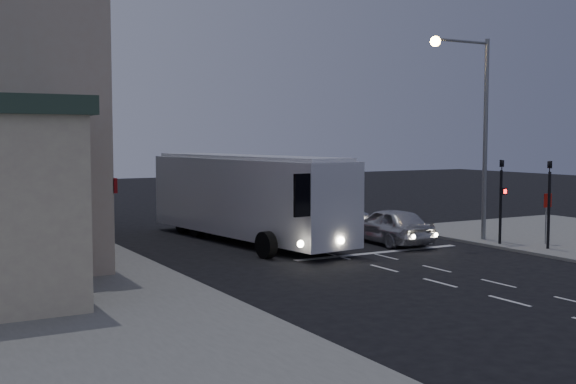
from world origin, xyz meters
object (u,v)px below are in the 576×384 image
regulatory_sign (547,210)px  traffic_signal_main (501,191)px  car_suv (389,226)px  streetlight (475,115)px  car_sedan_b (284,209)px  car_sedan_a (332,217)px  tour_bus (246,195)px  traffic_signal_side (549,194)px  street_tree (56,142)px

regulatory_sign → traffic_signal_main: bearing=149.2°
car_suv → streetlight: 6.22m
car_sedan_b → traffic_signal_main: bearing=105.0°
car_sedan_a → traffic_signal_main: size_ratio=1.05×
tour_bus → streetlight: (8.74, -5.28, 3.61)m
regulatory_sign → streetlight: streetlight is taller
car_sedan_b → car_sedan_a: bearing=91.7°
traffic_signal_side → regulatory_sign: 1.61m
car_suv → streetlight: streetlight is taller
car_suv → traffic_signal_main: traffic_signal_main is taller
streetlight → traffic_signal_side: bearing=-74.3°
car_sedan_b → regulatory_sign: bearing=110.3°
regulatory_sign → street_tree: bearing=138.9°
car_suv → traffic_signal_side: (4.41, -5.00, 1.61)m
traffic_signal_side → streetlight: size_ratio=0.46×
car_suv → car_sedan_b: 9.74m
car_sedan_a → street_tree: 14.30m
regulatory_sign → traffic_signal_side: bearing=-136.1°
street_tree → traffic_signal_main: bearing=-42.0°
street_tree → car_sedan_b: bearing=-7.0°
tour_bus → car_suv: (5.29, -3.68, -1.31)m
tour_bus → streetlight: size_ratio=1.45×
traffic_signal_main → regulatory_sign: (1.70, -1.01, -0.82)m
car_suv → car_sedan_b: (0.06, 9.74, -0.12)m
car_sedan_a → car_sedan_b: car_sedan_a is taller
tour_bus → car_sedan_a: (5.56, 1.44, -1.42)m
traffic_signal_side → car_sedan_a: bearing=112.2°
traffic_signal_main → traffic_signal_side: bearing=-70.5°
car_suv → traffic_signal_side: traffic_signal_side is taller
car_sedan_a → regulatory_sign: 10.54m
street_tree → tour_bus: bearing=-48.0°
car_sedan_b → traffic_signal_side: 15.46m
streetlight → street_tree: 20.19m
traffic_signal_main → regulatory_sign: size_ratio=1.86×
car_suv → street_tree: size_ratio=0.77×
traffic_signal_side → streetlight: (-0.96, 3.40, 3.31)m
car_sedan_a → traffic_signal_main: (3.44, -8.14, 1.71)m
traffic_signal_side → car_sedan_b: bearing=106.5°
tour_bus → traffic_signal_side: 13.02m
car_suv → streetlight: size_ratio=0.53×
traffic_signal_side → street_tree: 23.24m
car_sedan_a → streetlight: (3.18, -6.72, 5.02)m
traffic_signal_side → traffic_signal_main: bearing=109.5°
traffic_signal_main → street_tree: bearing=138.0°
car_suv → car_sedan_a: car_suv is taller
tour_bus → traffic_signal_main: size_ratio=3.19×
traffic_signal_side → streetlight: streetlight is taller
car_sedan_b → traffic_signal_main: 13.38m
street_tree → traffic_signal_side: bearing=-44.5°
car_sedan_a → streetlight: size_ratio=0.48×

